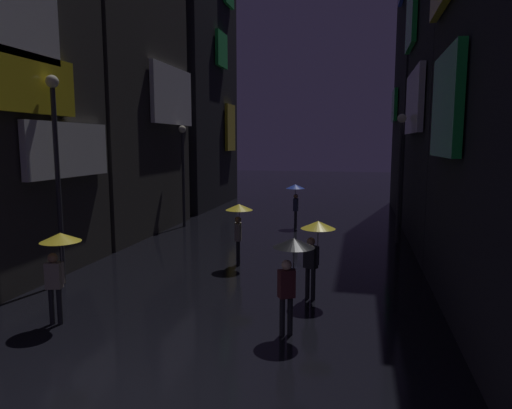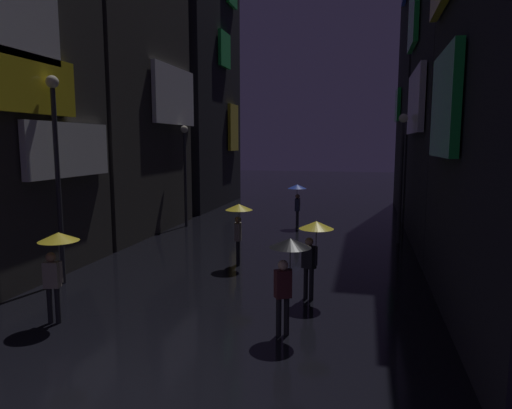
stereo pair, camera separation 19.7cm
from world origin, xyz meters
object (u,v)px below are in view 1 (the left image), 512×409
object	(u,v)px
pedestrian_foreground_left_yellow	(239,217)
pedestrian_far_right_yellow	(316,238)
streetlamp_left_near	(57,158)
streetlamp_right_far	(400,163)
pedestrian_midstreet_centre_black	(291,259)
pedestrian_foreground_right_blue	(295,194)
streetlamp_left_far	(183,163)
pedestrian_midstreet_left_yellow	(58,253)

from	to	relation	value
pedestrian_foreground_left_yellow	pedestrian_far_right_yellow	distance (m)	3.94
pedestrian_foreground_left_yellow	pedestrian_far_right_yellow	bearing A→B (deg)	-44.48
streetlamp_left_near	streetlamp_right_far	bearing A→B (deg)	38.50
pedestrian_midstreet_centre_black	streetlamp_right_far	bearing A→B (deg)	73.59
pedestrian_foreground_left_yellow	pedestrian_midstreet_centre_black	size ratio (longest dim) A/B	1.00
pedestrian_foreground_right_blue	streetlamp_right_far	world-z (taller)	streetlamp_right_far
pedestrian_foreground_right_blue	pedestrian_far_right_yellow	bearing A→B (deg)	-79.14
pedestrian_midstreet_centre_black	pedestrian_foreground_right_blue	xyz separation A→B (m)	(-1.65, 12.45, 0.00)
streetlamp_left_near	streetlamp_right_far	size ratio (longest dim) A/B	1.14
pedestrian_foreground_left_yellow	pedestrian_midstreet_centre_black	xyz separation A→B (m)	(2.52, -5.06, 0.00)
streetlamp_right_far	streetlamp_left_far	xyz separation A→B (m)	(-10.00, 1.54, -0.18)
pedestrian_foreground_left_yellow	pedestrian_foreground_right_blue	size ratio (longest dim) A/B	1.00
pedestrian_foreground_left_yellow	pedestrian_far_right_yellow	world-z (taller)	same
pedestrian_midstreet_centre_black	pedestrian_midstreet_left_yellow	size ratio (longest dim) A/B	1.00
pedestrian_midstreet_left_yellow	streetlamp_left_near	distance (m)	3.81
streetlamp_left_near	streetlamp_left_far	distance (m)	9.51
pedestrian_foreground_right_blue	pedestrian_far_right_yellow	distance (m)	10.34
pedestrian_midstreet_centre_black	streetlamp_left_far	bearing A→B (deg)	121.48
pedestrian_foreground_left_yellow	streetlamp_left_near	world-z (taller)	streetlamp_left_near
pedestrian_midstreet_centre_black	streetlamp_right_far	world-z (taller)	streetlamp_right_far
pedestrian_far_right_yellow	streetlamp_left_far	distance (m)	11.89
streetlamp_left_near	streetlamp_right_far	world-z (taller)	streetlamp_left_near
pedestrian_midstreet_left_yellow	pedestrian_far_right_yellow	xyz separation A→B (m)	(5.50, 2.90, 0.00)
pedestrian_midstreet_left_yellow	pedestrian_foreground_right_blue	xyz separation A→B (m)	(3.56, 13.05, 0.00)
pedestrian_foreground_right_blue	pedestrian_foreground_left_yellow	bearing A→B (deg)	-96.68
pedestrian_far_right_yellow	streetlamp_left_far	xyz separation A→B (m)	(-7.35, 9.23, 1.47)
streetlamp_left_near	streetlamp_left_far	size ratio (longest dim) A/B	1.21
pedestrian_foreground_right_blue	streetlamp_right_far	bearing A→B (deg)	-28.18
pedestrian_foreground_right_blue	streetlamp_left_near	xyz separation A→B (m)	(-5.41, -10.42, 2.04)
pedestrian_foreground_left_yellow	pedestrian_far_right_yellow	size ratio (longest dim) A/B	1.00
pedestrian_far_right_yellow	streetlamp_left_far	size ratio (longest dim) A/B	0.43
streetlamp_right_far	streetlamp_left_near	bearing A→B (deg)	-141.50
pedestrian_far_right_yellow	streetlamp_left_far	bearing A→B (deg)	128.55
pedestrian_midstreet_centre_black	streetlamp_left_far	distance (m)	13.60
streetlamp_left_far	pedestrian_foreground_right_blue	bearing A→B (deg)	9.68
pedestrian_far_right_yellow	streetlamp_left_far	world-z (taller)	streetlamp_left_far
pedestrian_midstreet_centre_black	streetlamp_left_near	bearing A→B (deg)	163.91
pedestrian_foreground_left_yellow	pedestrian_midstreet_centre_black	world-z (taller)	same
pedestrian_foreground_left_yellow	streetlamp_left_near	bearing A→B (deg)	-146.31
pedestrian_foreground_left_yellow	streetlamp_left_far	world-z (taller)	streetlamp_left_far
pedestrian_far_right_yellow	pedestrian_foreground_left_yellow	bearing A→B (deg)	135.52
pedestrian_foreground_left_yellow	pedestrian_midstreet_centre_black	distance (m)	5.65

